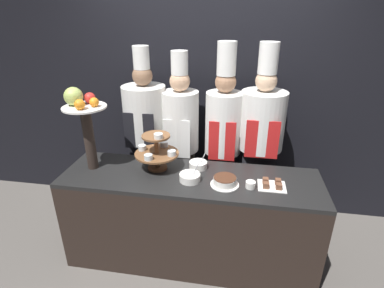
% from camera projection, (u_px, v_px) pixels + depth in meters
% --- Properties ---
extents(ground_plane, '(14.00, 14.00, 0.00)m').
position_uv_depth(ground_plane, '(184.00, 282.00, 2.55)').
color(ground_plane, '#5B5651').
extents(wall_back, '(10.00, 0.06, 2.80)m').
position_uv_depth(wall_back, '(205.00, 86.00, 3.12)').
color(wall_back, black).
rests_on(wall_back, ground_plane).
extents(buffet_counter, '(2.15, 0.62, 0.86)m').
position_uv_depth(buffet_counter, '(190.00, 218.00, 2.65)').
color(buffet_counter, black).
rests_on(buffet_counter, ground_plane).
extents(tiered_stand, '(0.38, 0.38, 0.35)m').
position_uv_depth(tiered_stand, '(157.00, 150.00, 2.53)').
color(tiered_stand, brown).
rests_on(tiered_stand, buffet_counter).
extents(fruit_pedestal, '(0.35, 0.35, 0.70)m').
position_uv_depth(fruit_pedestal, '(84.00, 116.00, 2.43)').
color(fruit_pedestal, '#2D231E').
rests_on(fruit_pedestal, buffet_counter).
extents(cake_round, '(0.23, 0.23, 0.07)m').
position_uv_depth(cake_round, '(225.00, 181.00, 2.34)').
color(cake_round, white).
rests_on(cake_round, buffet_counter).
extents(cup_white, '(0.08, 0.08, 0.05)m').
position_uv_depth(cup_white, '(251.00, 185.00, 2.31)').
color(cup_white, white).
rests_on(cup_white, buffet_counter).
extents(cake_square_tray, '(0.21, 0.18, 0.05)m').
position_uv_depth(cake_square_tray, '(272.00, 184.00, 2.33)').
color(cake_square_tray, white).
rests_on(cake_square_tray, buffet_counter).
extents(serving_bowl_near, '(0.17, 0.17, 0.16)m').
position_uv_depth(serving_bowl_near, '(190.00, 177.00, 2.40)').
color(serving_bowl_near, white).
rests_on(serving_bowl_near, buffet_counter).
extents(serving_bowl_far, '(0.16, 0.16, 0.16)m').
position_uv_depth(serving_bowl_far, '(198.00, 165.00, 2.60)').
color(serving_bowl_far, white).
rests_on(serving_bowl_far, buffet_counter).
extents(chef_left, '(0.42, 0.42, 1.83)m').
position_uv_depth(chef_left, '(146.00, 133.00, 3.01)').
color(chef_left, black).
rests_on(chef_left, ground_plane).
extents(chef_center_left, '(0.35, 0.35, 1.79)m').
position_uv_depth(chef_center_left, '(181.00, 136.00, 2.96)').
color(chef_center_left, '#38332D').
rests_on(chef_center_left, ground_plane).
extents(chef_center_right, '(0.35, 0.35, 1.88)m').
position_uv_depth(chef_center_right, '(223.00, 136.00, 2.89)').
color(chef_center_right, black).
rests_on(chef_center_right, ground_plane).
extents(chef_right, '(0.42, 0.42, 1.88)m').
position_uv_depth(chef_right, '(260.00, 139.00, 2.84)').
color(chef_right, '#28282D').
rests_on(chef_right, ground_plane).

